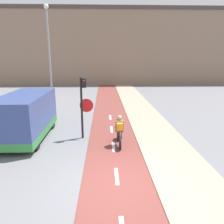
% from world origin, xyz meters
% --- Properties ---
extents(ground_plane, '(120.00, 120.00, 0.00)m').
position_xyz_m(ground_plane, '(0.00, 0.00, 0.00)').
color(ground_plane, slate).
extents(bike_lane, '(2.35, 60.00, 0.02)m').
position_xyz_m(bike_lane, '(0.00, 0.00, 0.01)').
color(bike_lane, brown).
rests_on(bike_lane, ground_plane).
extents(sidewalk_strip, '(2.40, 60.00, 0.05)m').
position_xyz_m(sidewalk_strip, '(2.38, 0.00, 0.03)').
color(sidewalk_strip, gray).
rests_on(sidewalk_strip, ground_plane).
extents(building_row_background, '(60.00, 5.20, 10.74)m').
position_xyz_m(building_row_background, '(0.00, 28.00, 5.38)').
color(building_row_background, '#89705B').
rests_on(building_row_background, ground_plane).
extents(traffic_light_pole, '(0.67, 0.25, 3.06)m').
position_xyz_m(traffic_light_pole, '(-1.43, 4.28, 1.90)').
color(traffic_light_pole, black).
rests_on(traffic_light_pole, ground_plane).
extents(street_lamp_far, '(0.36, 0.36, 7.80)m').
position_xyz_m(street_lamp_far, '(-4.64, 11.49, 4.69)').
color(street_lamp_far, gray).
rests_on(street_lamp_far, ground_plane).
extents(cyclist_near, '(0.46, 1.70, 1.43)m').
position_xyz_m(cyclist_near, '(0.28, 3.26, 0.70)').
color(cyclist_near, black).
rests_on(cyclist_near, ground_plane).
extents(van, '(1.96, 4.70, 2.22)m').
position_xyz_m(van, '(-4.29, 4.41, 1.10)').
color(van, '#334784').
rests_on(van, ground_plane).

